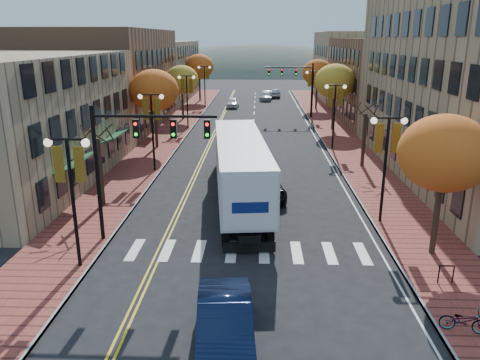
# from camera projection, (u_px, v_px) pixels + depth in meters

# --- Properties ---
(ground) EXTENTS (200.00, 200.00, 0.00)m
(ground) POSITION_uv_depth(u_px,v_px,m) (245.00, 271.00, 21.05)
(ground) COLOR black
(ground) RESTS_ON ground
(sidewalk_left) EXTENTS (4.00, 85.00, 0.15)m
(sidewalk_left) POSITION_uv_depth(u_px,v_px,m) (173.00, 131.00, 52.42)
(sidewalk_left) COLOR brown
(sidewalk_left) RESTS_ON ground
(sidewalk_right) EXTENTS (4.00, 85.00, 0.15)m
(sidewalk_right) POSITION_uv_depth(u_px,v_px,m) (334.00, 132.00, 51.76)
(sidewalk_right) COLOR brown
(sidewalk_right) RESTS_ON ground
(building_left_near) EXTENTS (12.00, 22.00, 9.00)m
(building_left_near) POSITION_uv_depth(u_px,v_px,m) (8.00, 121.00, 32.79)
(building_left_near) COLOR #9E8966
(building_left_near) RESTS_ON ground
(building_left_mid) EXTENTS (12.00, 24.00, 11.00)m
(building_left_mid) POSITION_uv_depth(u_px,v_px,m) (108.00, 79.00, 54.48)
(building_left_mid) COLOR brown
(building_left_mid) RESTS_ON ground
(building_left_far) EXTENTS (12.00, 26.00, 9.50)m
(building_left_far) POSITION_uv_depth(u_px,v_px,m) (154.00, 71.00, 78.59)
(building_left_far) COLOR #9E8966
(building_left_far) RESTS_ON ground
(building_right_mid) EXTENTS (15.00, 24.00, 10.00)m
(building_right_mid) POSITION_uv_depth(u_px,v_px,m) (400.00, 80.00, 59.06)
(building_right_mid) COLOR brown
(building_right_mid) RESTS_ON ground
(building_right_far) EXTENTS (15.00, 20.00, 11.00)m
(building_right_far) POSITION_uv_depth(u_px,v_px,m) (363.00, 66.00, 79.94)
(building_right_far) COLOR #9E8966
(building_right_far) RESTS_ON ground
(tree_left_a) EXTENTS (0.28, 0.28, 4.20)m
(tree_left_a) POSITION_uv_depth(u_px,v_px,m) (101.00, 172.00, 28.37)
(tree_left_a) COLOR #382619
(tree_left_a) RESTS_ON sidewalk_left
(tree_left_b) EXTENTS (4.48, 4.48, 7.21)m
(tree_left_b) POSITION_uv_depth(u_px,v_px,m) (154.00, 90.00, 42.73)
(tree_left_b) COLOR #382619
(tree_left_b) RESTS_ON sidewalk_left
(tree_left_c) EXTENTS (4.16, 4.16, 6.69)m
(tree_left_c) POSITION_uv_depth(u_px,v_px,m) (182.00, 80.00, 58.14)
(tree_left_c) COLOR #382619
(tree_left_c) RESTS_ON sidewalk_left
(tree_left_d) EXTENTS (4.61, 4.61, 7.42)m
(tree_left_d) POSITION_uv_depth(u_px,v_px,m) (199.00, 67.00, 75.18)
(tree_left_d) COLOR #382619
(tree_left_d) RESTS_ON sidewalk_left
(tree_right_a) EXTENTS (4.16, 4.16, 6.69)m
(tree_right_a) POSITION_uv_depth(u_px,v_px,m) (445.00, 153.00, 21.16)
(tree_right_a) COLOR #382619
(tree_right_a) RESTS_ON sidewalk_right
(tree_right_b) EXTENTS (0.28, 0.28, 4.20)m
(tree_right_b) POSITION_uv_depth(u_px,v_px,m) (364.00, 140.00, 37.27)
(tree_right_b) COLOR #382619
(tree_right_b) RESTS_ON sidewalk_right
(tree_right_c) EXTENTS (4.48, 4.48, 7.21)m
(tree_right_c) POSITION_uv_depth(u_px,v_px,m) (335.00, 81.00, 51.63)
(tree_right_c) COLOR #382619
(tree_right_c) RESTS_ON sidewalk_right
(tree_right_d) EXTENTS (4.35, 4.35, 7.00)m
(tree_right_d) POSITION_uv_depth(u_px,v_px,m) (317.00, 72.00, 66.97)
(tree_right_d) COLOR #382619
(tree_right_d) RESTS_ON sidewalk_right
(lamp_left_a) EXTENTS (1.96, 0.36, 6.05)m
(lamp_left_a) POSITION_uv_depth(u_px,v_px,m) (71.00, 178.00, 20.08)
(lamp_left_a) COLOR black
(lamp_left_a) RESTS_ON ground
(lamp_left_b) EXTENTS (1.96, 0.36, 6.05)m
(lamp_left_b) POSITION_uv_depth(u_px,v_px,m) (152.00, 117.00, 35.37)
(lamp_left_b) COLOR black
(lamp_left_b) RESTS_ON ground
(lamp_left_c) EXTENTS (1.96, 0.36, 6.05)m
(lamp_left_c) POSITION_uv_depth(u_px,v_px,m) (187.00, 91.00, 52.57)
(lamp_left_c) COLOR black
(lamp_left_c) RESTS_ON ground
(lamp_left_d) EXTENTS (1.96, 0.36, 6.05)m
(lamp_left_d) POSITION_uv_depth(u_px,v_px,m) (205.00, 78.00, 69.77)
(lamp_left_d) COLOR black
(lamp_left_d) RESTS_ON ground
(lamp_right_a) EXTENTS (1.96, 0.36, 6.05)m
(lamp_right_a) POSITION_uv_depth(u_px,v_px,m) (387.00, 149.00, 25.26)
(lamp_right_a) COLOR black
(lamp_right_a) RESTS_ON ground
(lamp_right_b) EXTENTS (1.96, 0.36, 6.05)m
(lamp_right_b) POSITION_uv_depth(u_px,v_px,m) (335.00, 104.00, 42.46)
(lamp_right_b) COLOR black
(lamp_right_b) RESTS_ON ground
(lamp_right_c) EXTENTS (1.96, 0.36, 6.05)m
(lamp_right_c) POSITION_uv_depth(u_px,v_px,m) (313.00, 85.00, 59.67)
(lamp_right_c) COLOR black
(lamp_right_c) RESTS_ON ground
(traffic_mast_near) EXTENTS (6.10, 0.35, 7.00)m
(traffic_mast_near) POSITION_uv_depth(u_px,v_px,m) (134.00, 148.00, 22.68)
(traffic_mast_near) COLOR black
(traffic_mast_near) RESTS_ON ground
(traffic_mast_far) EXTENTS (6.10, 0.34, 7.00)m
(traffic_mast_far) POSITION_uv_depth(u_px,v_px,m) (297.00, 80.00, 59.55)
(traffic_mast_far) COLOR black
(traffic_mast_far) RESTS_ON ground
(semi_truck) EXTENTS (4.45, 17.27, 4.27)m
(semi_truck) POSITION_uv_depth(u_px,v_px,m) (239.00, 163.00, 29.59)
(semi_truck) COLOR black
(semi_truck) RESTS_ON ground
(navy_sedan) EXTENTS (2.28, 5.41, 1.74)m
(navy_sedan) POSITION_uv_depth(u_px,v_px,m) (225.00, 325.00, 15.61)
(navy_sedan) COLOR black
(navy_sedan) RESTS_ON ground
(black_suv) EXTENTS (3.05, 5.56, 1.48)m
(black_suv) POSITION_uv_depth(u_px,v_px,m) (264.00, 187.00, 30.52)
(black_suv) COLOR black
(black_suv) RESTS_ON ground
(car_far_white) EXTENTS (1.82, 4.39, 1.49)m
(car_far_white) POSITION_uv_depth(u_px,v_px,m) (233.00, 102.00, 70.21)
(car_far_white) COLOR white
(car_far_white) RESTS_ON ground
(car_far_silver) EXTENTS (2.34, 5.00, 1.41)m
(car_far_silver) POSITION_uv_depth(u_px,v_px,m) (266.00, 96.00, 78.09)
(car_far_silver) COLOR #A3A4AB
(car_far_silver) RESTS_ON ground
(car_far_oncoming) EXTENTS (1.72, 4.49, 1.46)m
(car_far_oncoming) POSITION_uv_depth(u_px,v_px,m) (275.00, 93.00, 82.13)
(car_far_oncoming) COLOR #A6A5AD
(car_far_oncoming) RESTS_ON ground
(bicycle) EXTENTS (1.71, 0.92, 0.85)m
(bicycle) POSITION_uv_depth(u_px,v_px,m) (464.00, 321.00, 16.38)
(bicycle) COLOR gray
(bicycle) RESTS_ON sidewalk_right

